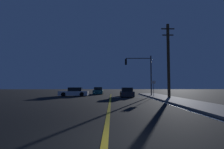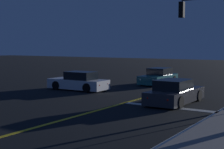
# 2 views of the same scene
# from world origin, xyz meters

# --- Properties ---
(stop_bar) EXTENTS (5.36, 0.50, 0.01)m
(stop_bar) POSITION_xyz_m (2.68, 20.00, 0.01)
(stop_bar) COLOR silver
(stop_bar) RESTS_ON ground
(car_far_approaching_charcoal) EXTENTS (1.95, 4.57, 1.34)m
(car_far_approaching_charcoal) POSITION_xyz_m (2.37, 21.37, 0.58)
(car_far_approaching_charcoal) COLOR #2D2D33
(car_far_approaching_charcoal) RESTS_ON ground
(car_lead_oncoming_teal) EXTENTS (1.90, 4.40, 1.34)m
(car_lead_oncoming_teal) POSITION_xyz_m (-2.43, 29.51, 0.58)
(car_lead_oncoming_teal) COLOR #195960
(car_lead_oncoming_teal) RESTS_ON ground
(car_distant_tail_white) EXTENTS (4.52, 1.88, 1.34)m
(car_distant_tail_white) POSITION_xyz_m (-5.68, 22.92, 0.58)
(car_distant_tail_white) COLOR silver
(car_distant_tail_white) RESTS_ON ground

